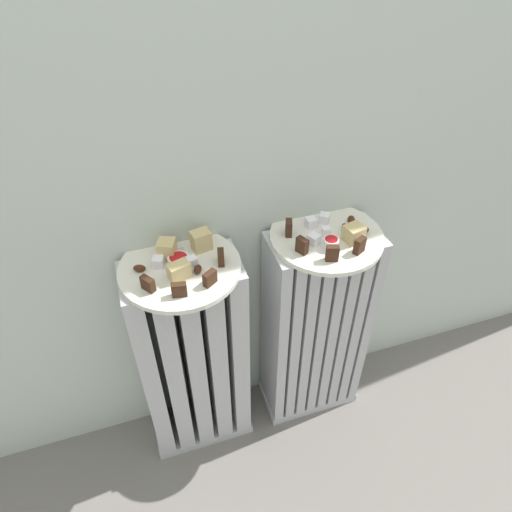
{
  "coord_description": "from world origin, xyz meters",
  "views": [
    {
      "loc": [
        -0.26,
        -0.5,
        1.38
      ],
      "look_at": [
        0.0,
        0.28,
        0.66
      ],
      "focal_mm": 32.77,
      "sensor_mm": 36.0,
      "label": 1
    }
  ],
  "objects_px": {
    "plate_left": "(180,268)",
    "jam_bowl_left": "(179,260)",
    "jam_bowl_right": "(331,243)",
    "plate_right": "(326,237)",
    "fork": "(184,258)",
    "radiator_right": "(315,330)",
    "radiator_left": "(193,361)"
  },
  "relations": [
    {
      "from": "jam_bowl_left",
      "to": "fork",
      "type": "relative_size",
      "value": 0.49
    },
    {
      "from": "plate_left",
      "to": "plate_right",
      "type": "bearing_deg",
      "value": 0.0
    },
    {
      "from": "plate_left",
      "to": "fork",
      "type": "bearing_deg",
      "value": 52.15
    },
    {
      "from": "radiator_left",
      "to": "plate_right",
      "type": "relative_size",
      "value": 2.44
    },
    {
      "from": "radiator_right",
      "to": "jam_bowl_left",
      "type": "distance_m",
      "value": 0.51
    },
    {
      "from": "plate_left",
      "to": "jam_bowl_left",
      "type": "xyz_separation_m",
      "value": [
        0.0,
        0.01,
        0.02
      ]
    },
    {
      "from": "radiator_right",
      "to": "fork",
      "type": "bearing_deg",
      "value": 176.87
    },
    {
      "from": "jam_bowl_right",
      "to": "fork",
      "type": "distance_m",
      "value": 0.34
    },
    {
      "from": "radiator_right",
      "to": "plate_right",
      "type": "bearing_deg",
      "value": -63.43
    },
    {
      "from": "plate_right",
      "to": "fork",
      "type": "height_order",
      "value": "fork"
    },
    {
      "from": "radiator_left",
      "to": "plate_left",
      "type": "distance_m",
      "value": 0.35
    },
    {
      "from": "radiator_left",
      "to": "fork",
      "type": "xyz_separation_m",
      "value": [
        0.01,
        0.02,
        0.35
      ]
    },
    {
      "from": "radiator_right",
      "to": "fork",
      "type": "xyz_separation_m",
      "value": [
        -0.34,
        0.02,
        0.35
      ]
    },
    {
      "from": "radiator_right",
      "to": "fork",
      "type": "distance_m",
      "value": 0.49
    },
    {
      "from": "radiator_right",
      "to": "jam_bowl_left",
      "type": "relative_size",
      "value": 14.01
    },
    {
      "from": "jam_bowl_right",
      "to": "fork",
      "type": "xyz_separation_m",
      "value": [
        -0.33,
        0.07,
        -0.01
      ]
    },
    {
      "from": "radiator_right",
      "to": "jam_bowl_right",
      "type": "xyz_separation_m",
      "value": [
        -0.01,
        -0.05,
        0.37
      ]
    },
    {
      "from": "plate_left",
      "to": "jam_bowl_left",
      "type": "distance_m",
      "value": 0.02
    },
    {
      "from": "jam_bowl_left",
      "to": "plate_left",
      "type": "bearing_deg",
      "value": -92.96
    },
    {
      "from": "plate_left",
      "to": "jam_bowl_right",
      "type": "bearing_deg",
      "value": -7.68
    },
    {
      "from": "jam_bowl_left",
      "to": "fork",
      "type": "xyz_separation_m",
      "value": [
        0.01,
        0.01,
        -0.01
      ]
    },
    {
      "from": "radiator_left",
      "to": "plate_left",
      "type": "relative_size",
      "value": 2.44
    },
    {
      "from": "jam_bowl_left",
      "to": "radiator_right",
      "type": "bearing_deg",
      "value": -1.04
    },
    {
      "from": "radiator_left",
      "to": "plate_right",
      "type": "height_order",
      "value": "plate_right"
    },
    {
      "from": "radiator_right",
      "to": "plate_left",
      "type": "bearing_deg",
      "value": -180.0
    },
    {
      "from": "radiator_left",
      "to": "jam_bowl_right",
      "type": "bearing_deg",
      "value": -7.68
    },
    {
      "from": "plate_left",
      "to": "jam_bowl_right",
      "type": "height_order",
      "value": "jam_bowl_right"
    },
    {
      "from": "plate_left",
      "to": "fork",
      "type": "xyz_separation_m",
      "value": [
        0.01,
        0.02,
        0.01
      ]
    },
    {
      "from": "jam_bowl_left",
      "to": "jam_bowl_right",
      "type": "relative_size",
      "value": 1.33
    },
    {
      "from": "plate_right",
      "to": "jam_bowl_left",
      "type": "relative_size",
      "value": 5.75
    },
    {
      "from": "radiator_left",
      "to": "jam_bowl_left",
      "type": "height_order",
      "value": "jam_bowl_left"
    },
    {
      "from": "radiator_right",
      "to": "fork",
      "type": "relative_size",
      "value": 6.9
    }
  ]
}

